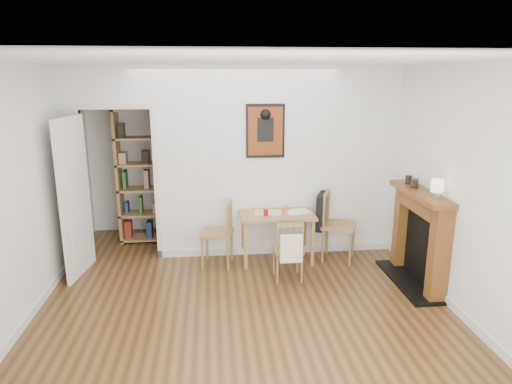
{
  "coord_description": "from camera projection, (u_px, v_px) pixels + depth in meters",
  "views": [
    {
      "loc": [
        -0.32,
        -4.71,
        2.48
      ],
      "look_at": [
        0.2,
        0.6,
        1.1
      ],
      "focal_mm": 32.0,
      "sensor_mm": 36.0,
      "label": 1
    }
  ],
  "objects": [
    {
      "name": "ground",
      "position": [
        243.0,
        299.0,
        5.19
      ],
      "size": [
        5.2,
        5.2,
        0.0
      ],
      "primitive_type": "plane",
      "color": "brown",
      "rests_on": "ground"
    },
    {
      "name": "room_shell",
      "position": [
        243.0,
        165.0,
        6.17
      ],
      "size": [
        5.2,
        5.2,
        5.2
      ],
      "color": "silver",
      "rests_on": "ground"
    },
    {
      "name": "dining_table",
      "position": [
        277.0,
        219.0,
        6.15
      ],
      "size": [
        0.99,
        0.63,
        0.68
      ],
      "color": "#A5804D",
      "rests_on": "ground"
    },
    {
      "name": "chair_left",
      "position": [
        217.0,
        234.0,
        6.03
      ],
      "size": [
        0.51,
        0.51,
        0.88
      ],
      "color": "olive",
      "rests_on": "ground"
    },
    {
      "name": "chair_right",
      "position": [
        337.0,
        225.0,
        6.21
      ],
      "size": [
        0.67,
        0.62,
        0.95
      ],
      "color": "olive",
      "rests_on": "ground"
    },
    {
      "name": "chair_front",
      "position": [
        288.0,
        249.0,
        5.62
      ],
      "size": [
        0.39,
        0.44,
        0.78
      ],
      "color": "olive",
      "rests_on": "ground"
    },
    {
      "name": "bookshelf",
      "position": [
        147.0,
        177.0,
        6.81
      ],
      "size": [
        0.85,
        0.34,
        2.03
      ],
      "color": "#A5804D",
      "rests_on": "ground"
    },
    {
      "name": "fireplace",
      "position": [
        421.0,
        235.0,
        5.48
      ],
      "size": [
        0.45,
        1.25,
        1.16
      ],
      "color": "brown",
      "rests_on": "ground"
    },
    {
      "name": "red_glass",
      "position": [
        266.0,
        212.0,
        6.01
      ],
      "size": [
        0.06,
        0.06,
        0.08
      ],
      "primitive_type": "cylinder",
      "color": "maroon",
      "rests_on": "dining_table"
    },
    {
      "name": "orange_fruit",
      "position": [
        286.0,
        209.0,
        6.18
      ],
      "size": [
        0.08,
        0.08,
        0.08
      ],
      "primitive_type": "sphere",
      "color": "#F45A0C",
      "rests_on": "dining_table"
    },
    {
      "name": "placemat",
      "position": [
        268.0,
        212.0,
        6.14
      ],
      "size": [
        0.39,
        0.32,
        0.0
      ],
      "primitive_type": "cube",
      "rotation": [
        0.0,
        0.0,
        -0.14
      ],
      "color": "beige",
      "rests_on": "dining_table"
    },
    {
      "name": "notebook",
      "position": [
        298.0,
        212.0,
        6.16
      ],
      "size": [
        0.36,
        0.3,
        0.02
      ],
      "primitive_type": "cube",
      "rotation": [
        0.0,
        0.0,
        0.24
      ],
      "color": "silver",
      "rests_on": "dining_table"
    },
    {
      "name": "mantel_lamp",
      "position": [
        437.0,
        187.0,
        4.97
      ],
      "size": [
        0.14,
        0.14,
        0.22
      ],
      "color": "silver",
      "rests_on": "fireplace"
    },
    {
      "name": "ceramic_jar_a",
      "position": [
        414.0,
        183.0,
        5.46
      ],
      "size": [
        0.09,
        0.09,
        0.11
      ],
      "primitive_type": "cylinder",
      "color": "black",
      "rests_on": "fireplace"
    },
    {
      "name": "ceramic_jar_b",
      "position": [
        409.0,
        180.0,
        5.66
      ],
      "size": [
        0.09,
        0.09,
        0.11
      ],
      "primitive_type": "cylinder",
      "color": "black",
      "rests_on": "fireplace"
    }
  ]
}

